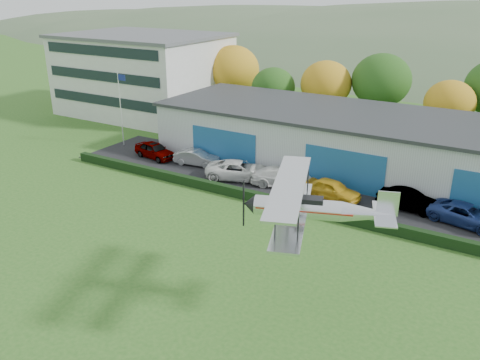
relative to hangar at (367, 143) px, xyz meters
The scene contains 16 objects.
ground 28.55m from the hangar, 100.13° to the right, with size 300.00×300.00×0.00m, color #2C601E.
apron 7.72m from the hangar, 105.99° to the right, with size 48.00×9.00×0.05m, color black.
hedge 12.16m from the hangar, 99.64° to the right, with size 46.00×0.60×0.80m, color black.
hangar is the anchor object (origin of this frame).
office_block 33.84m from the hangar, 167.99° to the left, with size 20.60×15.60×10.40m.
flagpole 25.68m from the hangar, 166.49° to the right, with size 1.05×0.10×8.00m.
tree_belt 13.63m from the hangar, 108.16° to the left, with size 75.70×13.22×10.12m.
distant_hills 113.51m from the hangar, 94.79° to the left, with size 430.00×196.00×56.00m.
car_0 20.72m from the hangar, 158.31° to the right, with size 1.90×4.72×1.61m, color gray.
car_1 16.12m from the hangar, 153.22° to the right, with size 1.56×4.48×1.48m, color silver.
car_2 12.27m from the hangar, 136.91° to the right, with size 2.75×5.95×1.65m, color silver.
car_3 9.30m from the hangar, 122.39° to the right, with size 2.21×5.44×1.58m, color silver.
car_4 8.38m from the hangar, 90.46° to the right, with size 1.89×4.71×1.60m, color gold.
car_5 9.41m from the hangar, 51.21° to the right, with size 1.67×4.78×1.58m, color gray.
car_6 12.70m from the hangar, 37.17° to the right, with size 2.50×5.43×1.51m, color navy.
biplane 23.84m from the hangar, 79.74° to the right, with size 7.58×8.54×3.22m.
Camera 1 is at (17.60, -16.03, 16.37)m, focal length 37.16 mm.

